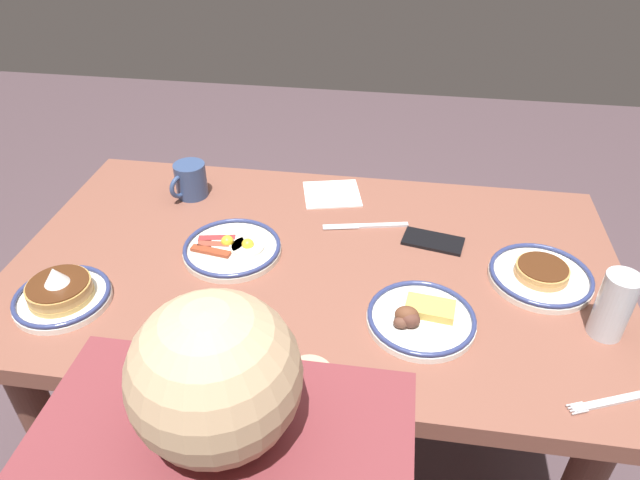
{
  "coord_description": "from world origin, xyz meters",
  "views": [
    {
      "loc": [
        -0.17,
        1.03,
        1.58
      ],
      "look_at": [
        -0.01,
        -0.05,
        0.79
      ],
      "focal_mm": 32.13,
      "sensor_mm": 36.0,
      "label": 1
    }
  ],
  "objects_px": {
    "drinking_glass": "(613,308)",
    "cell_phone": "(433,241)",
    "plate_center_pancakes": "(61,294)",
    "paper_napkin": "(331,194)",
    "coffee_mug": "(190,180)",
    "plate_near_main": "(232,248)",
    "plate_far_side": "(541,275)",
    "butter_knife": "(366,226)",
    "fork_near": "(618,400)",
    "plate_far_companion": "(421,318)"
  },
  "relations": [
    {
      "from": "cell_phone",
      "to": "coffee_mug",
      "type": "bearing_deg",
      "value": 0.98
    },
    {
      "from": "plate_center_pancakes",
      "to": "fork_near",
      "type": "bearing_deg",
      "value": 174.93
    },
    {
      "from": "paper_napkin",
      "to": "fork_near",
      "type": "xyz_separation_m",
      "value": [
        -0.59,
        0.61,
        0.0
      ]
    },
    {
      "from": "cell_phone",
      "to": "plate_far_side",
      "type": "bearing_deg",
      "value": 166.51
    },
    {
      "from": "plate_far_side",
      "to": "fork_near",
      "type": "distance_m",
      "value": 0.33
    },
    {
      "from": "plate_near_main",
      "to": "fork_near",
      "type": "height_order",
      "value": "plate_near_main"
    },
    {
      "from": "plate_near_main",
      "to": "cell_phone",
      "type": "height_order",
      "value": "plate_near_main"
    },
    {
      "from": "coffee_mug",
      "to": "plate_center_pancakes",
      "type": "bearing_deg",
      "value": 74.3
    },
    {
      "from": "drinking_glass",
      "to": "butter_knife",
      "type": "height_order",
      "value": "drinking_glass"
    },
    {
      "from": "plate_near_main",
      "to": "cell_phone",
      "type": "xyz_separation_m",
      "value": [
        -0.47,
        -0.11,
        -0.01
      ]
    },
    {
      "from": "cell_phone",
      "to": "butter_knife",
      "type": "xyz_separation_m",
      "value": [
        0.17,
        -0.04,
        -0.0
      ]
    },
    {
      "from": "plate_far_side",
      "to": "coffee_mug",
      "type": "bearing_deg",
      "value": -14.82
    },
    {
      "from": "plate_far_companion",
      "to": "fork_near",
      "type": "xyz_separation_m",
      "value": [
        -0.35,
        0.15,
        -0.01
      ]
    },
    {
      "from": "cell_phone",
      "to": "paper_napkin",
      "type": "xyz_separation_m",
      "value": [
        0.28,
        -0.18,
        -0.0
      ]
    },
    {
      "from": "plate_center_pancakes",
      "to": "coffee_mug",
      "type": "xyz_separation_m",
      "value": [
        -0.13,
        -0.46,
        0.02
      ]
    },
    {
      "from": "plate_near_main",
      "to": "paper_napkin",
      "type": "bearing_deg",
      "value": -123.34
    },
    {
      "from": "coffee_mug",
      "to": "cell_phone",
      "type": "distance_m",
      "value": 0.66
    },
    {
      "from": "paper_napkin",
      "to": "butter_knife",
      "type": "bearing_deg",
      "value": 127.34
    },
    {
      "from": "plate_center_pancakes",
      "to": "paper_napkin",
      "type": "xyz_separation_m",
      "value": [
        -0.5,
        -0.52,
        -0.02
      ]
    },
    {
      "from": "fork_near",
      "to": "plate_center_pancakes",
      "type": "bearing_deg",
      "value": -5.07
    },
    {
      "from": "plate_far_companion",
      "to": "plate_near_main",
      "type": "bearing_deg",
      "value": -21.49
    },
    {
      "from": "fork_near",
      "to": "butter_knife",
      "type": "xyz_separation_m",
      "value": [
        0.48,
        -0.47,
        -0.0
      ]
    },
    {
      "from": "plate_far_companion",
      "to": "fork_near",
      "type": "height_order",
      "value": "plate_far_companion"
    },
    {
      "from": "plate_center_pancakes",
      "to": "butter_knife",
      "type": "xyz_separation_m",
      "value": [
        -0.61,
        -0.38,
        -0.02
      ]
    },
    {
      "from": "plate_near_main",
      "to": "cell_phone",
      "type": "relative_size",
      "value": 1.61
    },
    {
      "from": "plate_near_main",
      "to": "paper_napkin",
      "type": "distance_m",
      "value": 0.35
    },
    {
      "from": "coffee_mug",
      "to": "cell_phone",
      "type": "relative_size",
      "value": 0.77
    },
    {
      "from": "plate_far_companion",
      "to": "butter_knife",
      "type": "bearing_deg",
      "value": -67.11
    },
    {
      "from": "drinking_glass",
      "to": "butter_knife",
      "type": "distance_m",
      "value": 0.59
    },
    {
      "from": "plate_center_pancakes",
      "to": "plate_far_companion",
      "type": "height_order",
      "value": "plate_center_pancakes"
    },
    {
      "from": "plate_near_main",
      "to": "fork_near",
      "type": "distance_m",
      "value": 0.85
    },
    {
      "from": "drinking_glass",
      "to": "plate_far_side",
      "type": "bearing_deg",
      "value": -55.72
    },
    {
      "from": "plate_far_side",
      "to": "coffee_mug",
      "type": "xyz_separation_m",
      "value": [
        0.88,
        -0.23,
        0.03
      ]
    },
    {
      "from": "paper_napkin",
      "to": "butter_knife",
      "type": "xyz_separation_m",
      "value": [
        -0.11,
        0.14,
        0.0
      ]
    },
    {
      "from": "drinking_glass",
      "to": "cell_phone",
      "type": "xyz_separation_m",
      "value": [
        0.33,
        -0.26,
        -0.06
      ]
    },
    {
      "from": "butter_knife",
      "to": "cell_phone",
      "type": "bearing_deg",
      "value": 165.68
    },
    {
      "from": "plate_far_companion",
      "to": "fork_near",
      "type": "distance_m",
      "value": 0.38
    },
    {
      "from": "plate_far_side",
      "to": "paper_napkin",
      "type": "distance_m",
      "value": 0.59
    },
    {
      "from": "fork_near",
      "to": "plate_far_side",
      "type": "bearing_deg",
      "value": -75.34
    },
    {
      "from": "coffee_mug",
      "to": "drinking_glass",
      "type": "xyz_separation_m",
      "value": [
        -0.98,
        0.38,
        0.02
      ]
    },
    {
      "from": "fork_near",
      "to": "butter_knife",
      "type": "height_order",
      "value": "same"
    },
    {
      "from": "butter_knife",
      "to": "fork_near",
      "type": "bearing_deg",
      "value": 135.65
    },
    {
      "from": "coffee_mug",
      "to": "butter_knife",
      "type": "distance_m",
      "value": 0.49
    },
    {
      "from": "paper_napkin",
      "to": "fork_near",
      "type": "bearing_deg",
      "value": 133.93
    },
    {
      "from": "plate_far_side",
      "to": "drinking_glass",
      "type": "height_order",
      "value": "drinking_glass"
    },
    {
      "from": "coffee_mug",
      "to": "butter_knife",
      "type": "bearing_deg",
      "value": 170.47
    },
    {
      "from": "coffee_mug",
      "to": "drinking_glass",
      "type": "height_order",
      "value": "drinking_glass"
    },
    {
      "from": "plate_far_companion",
      "to": "paper_napkin",
      "type": "distance_m",
      "value": 0.53
    },
    {
      "from": "plate_far_side",
      "to": "paper_napkin",
      "type": "height_order",
      "value": "plate_far_side"
    },
    {
      "from": "plate_near_main",
      "to": "coffee_mug",
      "type": "relative_size",
      "value": 2.08
    }
  ]
}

